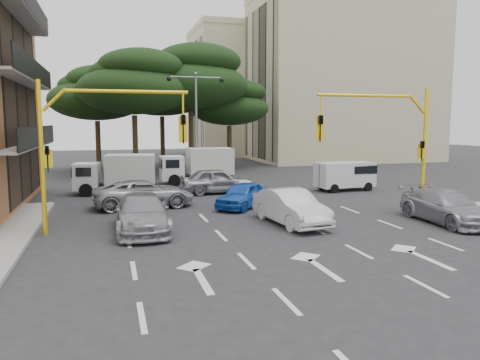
# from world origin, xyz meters

# --- Properties ---
(ground) EXTENTS (120.00, 120.00, 0.00)m
(ground) POSITION_xyz_m (0.00, 0.00, 0.00)
(ground) COLOR #28282B
(ground) RESTS_ON ground
(median_strip) EXTENTS (1.40, 6.00, 0.15)m
(median_strip) POSITION_xyz_m (0.00, 16.00, 0.07)
(median_strip) COLOR gray
(median_strip) RESTS_ON ground
(apartment_beige_near) EXTENTS (20.20, 12.15, 18.70)m
(apartment_beige_near) POSITION_xyz_m (19.95, 32.00, 9.35)
(apartment_beige_near) COLOR beige
(apartment_beige_near) RESTS_ON ground
(apartment_beige_far) EXTENTS (16.20, 12.15, 16.70)m
(apartment_beige_far) POSITION_xyz_m (12.95, 44.00, 8.35)
(apartment_beige_far) COLOR beige
(apartment_beige_far) RESTS_ON ground
(pine_left_near) EXTENTS (9.15, 9.15, 10.23)m
(pine_left_near) POSITION_xyz_m (-3.94, 21.96, 7.60)
(pine_left_near) COLOR #382616
(pine_left_near) RESTS_ON ground
(pine_center) EXTENTS (9.98, 9.98, 11.16)m
(pine_center) POSITION_xyz_m (1.06, 23.96, 8.30)
(pine_center) COLOR #382616
(pine_center) RESTS_ON ground
(pine_left_far) EXTENTS (8.32, 8.32, 9.30)m
(pine_left_far) POSITION_xyz_m (-6.94, 25.96, 6.91)
(pine_left_far) COLOR #382616
(pine_left_far) RESTS_ON ground
(pine_right) EXTENTS (7.49, 7.49, 8.37)m
(pine_right) POSITION_xyz_m (5.06, 25.96, 6.22)
(pine_right) COLOR #382616
(pine_right) RESTS_ON ground
(pine_back) EXTENTS (9.15, 9.15, 10.23)m
(pine_back) POSITION_xyz_m (-0.94, 28.96, 7.60)
(pine_back) COLOR #382616
(pine_back) RESTS_ON ground
(signal_mast_right) EXTENTS (5.79, 0.37, 6.00)m
(signal_mast_right) POSITION_xyz_m (6.80, 1.99, 3.88)
(signal_mast_right) COLOR yellow
(signal_mast_right) RESTS_ON ground
(signal_mast_left) EXTENTS (5.79, 0.37, 6.00)m
(signal_mast_left) POSITION_xyz_m (-6.80, 1.99, 3.88)
(signal_mast_left) COLOR yellow
(signal_mast_left) RESTS_ON ground
(street_lamp_center) EXTENTS (4.16, 0.36, 7.77)m
(street_lamp_center) POSITION_xyz_m (0.00, 16.00, 5.43)
(street_lamp_center) COLOR slate
(street_lamp_center) RESTS_ON median_strip
(car_white_hatch) EXTENTS (2.15, 4.72, 1.50)m
(car_white_hatch) POSITION_xyz_m (1.37, 1.17, 0.75)
(car_white_hatch) COLOR silver
(car_white_hatch) RESTS_ON ground
(car_blue_compact) EXTENTS (3.78, 3.88, 1.32)m
(car_blue_compact) POSITION_xyz_m (0.50, 5.54, 0.66)
(car_blue_compact) COLOR blue
(car_blue_compact) RESTS_ON ground
(car_silver_wagon) EXTENTS (2.14, 5.12, 1.48)m
(car_silver_wagon) POSITION_xyz_m (-4.90, 1.61, 0.74)
(car_silver_wagon) COLOR #95969C
(car_silver_wagon) RESTS_ON ground
(car_silver_cross_a) EXTENTS (5.38, 2.92, 1.43)m
(car_silver_cross_a) POSITION_xyz_m (-4.42, 7.01, 0.72)
(car_silver_cross_a) COLOR #A2A6AA
(car_silver_cross_a) RESTS_ON ground
(car_silver_cross_b) EXTENTS (4.65, 1.88, 1.58)m
(car_silver_cross_b) POSITION_xyz_m (0.31, 10.70, 0.79)
(car_silver_cross_b) COLOR #929399
(car_silver_cross_b) RESTS_ON ground
(car_silver_parked) EXTENTS (2.13, 4.98, 1.43)m
(car_silver_parked) POSITION_xyz_m (8.06, -0.38, 0.72)
(car_silver_parked) COLOR gray
(car_silver_parked) RESTS_ON ground
(van_white) EXTENTS (3.84, 1.97, 1.86)m
(van_white) POSITION_xyz_m (8.50, 9.66, 0.93)
(van_white) COLOR silver
(van_white) RESTS_ON ground
(box_truck_a) EXTENTS (5.09, 2.55, 2.41)m
(box_truck_a) POSITION_xyz_m (-5.74, 12.19, 1.21)
(box_truck_a) COLOR silver
(box_truck_a) RESTS_ON ground
(box_truck_b) EXTENTS (5.19, 2.19, 2.55)m
(box_truck_b) POSITION_xyz_m (-0.07, 15.50, 1.27)
(box_truck_b) COLOR white
(box_truck_b) RESTS_ON ground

